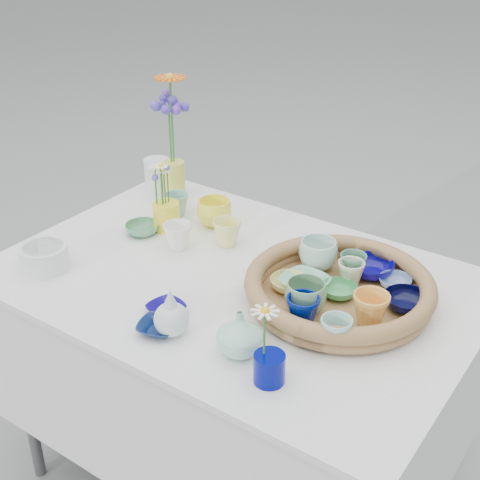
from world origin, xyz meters
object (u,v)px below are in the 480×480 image
Objects in this scene: tall_vase_yellow at (175,180)px; wicker_tray at (339,290)px; display_table at (236,480)px; bud_vase_seafoam at (240,333)px.

wicker_tray is at bearing -18.34° from tall_vase_yellow.
display_table is 0.85m from wicker_tray.
display_table is 11.54× the size of bud_vase_seafoam.
bud_vase_seafoam is at bearing -40.39° from tall_vase_yellow.
tall_vase_yellow reaches higher than display_table.
tall_vase_yellow is at bearing 161.66° from wicker_tray.
tall_vase_yellow is at bearing 139.61° from bud_vase_seafoam.
bud_vase_seafoam is 0.85m from tall_vase_yellow.
bud_vase_seafoam reaches higher than wicker_tray.
display_table is at bearing -169.88° from wicker_tray.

